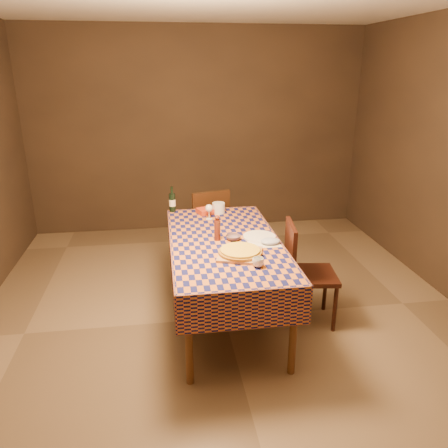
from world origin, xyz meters
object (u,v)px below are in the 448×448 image
at_px(dining_table, 225,248).
at_px(chair_far, 208,224).
at_px(pizza, 240,251).
at_px(white_plate, 259,237).
at_px(bowl, 233,238).
at_px(cutting_board, 240,254).
at_px(wine_bottle, 172,202).
at_px(chair_right, 302,268).

distance_m(dining_table, chair_far, 1.12).
bearing_deg(dining_table, pizza, -78.41).
bearing_deg(white_plate, pizza, -123.43).
distance_m(bowl, white_plate, 0.24).
height_order(pizza, white_plate, pizza).
height_order(cutting_board, white_plate, cutting_board).
bearing_deg(cutting_board, bowl, 89.53).
relative_size(pizza, wine_bottle, 1.38).
xyz_separation_m(dining_table, cutting_board, (0.07, -0.34, 0.09)).
height_order(pizza, wine_bottle, wine_bottle).
bearing_deg(pizza, bowl, 89.53).
relative_size(dining_table, wine_bottle, 6.93).
bearing_deg(cutting_board, white_plate, 56.57).
height_order(dining_table, cutting_board, cutting_board).
height_order(pizza, bowl, pizza).
relative_size(cutting_board, chair_right, 0.36).
distance_m(cutting_board, chair_right, 0.68).
distance_m(pizza, white_plate, 0.43).
bearing_deg(pizza, chair_far, 93.83).
height_order(chair_far, chair_right, same).
relative_size(pizza, chair_right, 0.39).
xyz_separation_m(wine_bottle, white_plate, (0.72, -0.85, -0.09)).
bearing_deg(wine_bottle, cutting_board, -68.06).
bearing_deg(wine_bottle, bowl, -60.61).
bearing_deg(chair_far, wine_bottle, -148.53).
bearing_deg(chair_far, white_plate, -72.92).
xyz_separation_m(white_plate, chair_far, (-0.33, 1.09, -0.26)).
distance_m(white_plate, chair_far, 1.17).
bearing_deg(pizza, dining_table, 101.59).
relative_size(white_plate, chair_far, 0.31).
distance_m(white_plate, chair_right, 0.47).
bearing_deg(dining_table, chair_far, 91.38).
bearing_deg(cutting_board, wine_bottle, 111.94).
bearing_deg(pizza, white_plate, 56.57).
height_order(wine_bottle, chair_far, wine_bottle).
xyz_separation_m(bowl, wine_bottle, (-0.49, 0.87, 0.08)).
distance_m(bowl, chair_right, 0.66).
bearing_deg(bowl, dining_table, 178.11).
height_order(wine_bottle, white_plate, wine_bottle).
xyz_separation_m(pizza, bowl, (0.00, 0.34, -0.02)).
bearing_deg(chair_far, chair_right, -60.69).
bearing_deg(pizza, chair_right, 19.49).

